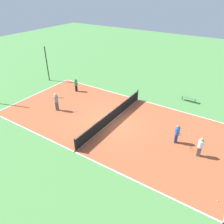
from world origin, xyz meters
name	(u,v)px	position (x,y,z in m)	size (l,w,h in m)	color
ground_plane	(112,121)	(0.00, 0.00, 0.00)	(80.00, 80.00, 0.00)	#518E47
court_surface	(112,121)	(0.00, 0.00, 0.01)	(9.76, 19.56, 0.02)	#B75633
tennis_net	(112,115)	(0.00, 0.00, 0.57)	(9.56, 0.10, 1.08)	black
bench	(189,98)	(7.26, -4.46, 0.39)	(0.36, 1.58, 0.45)	#4C8C4C
player_far_green	(76,84)	(2.94, 6.59, 0.82)	(0.83, 0.94, 1.41)	black
player_near_blue	(177,133)	(0.08, -5.58, 0.90)	(0.99, 0.69, 1.54)	navy
player_near_white	(200,146)	(-0.48, -7.37, 0.86)	(0.40, 0.40, 1.50)	#4C4C51
player_baseline_gray	(56,101)	(-1.21, 5.29, 1.02)	(0.72, 0.98, 1.73)	#4C4C51
tennis_ball_midcourt	(218,201)	(-3.66, -9.24, 0.06)	(0.07, 0.07, 0.07)	#CCE033
tennis_ball_right_alley	(193,117)	(4.30, -5.70, 0.06)	(0.07, 0.07, 0.07)	#CCE033
tennis_ball_left_sideline	(87,101)	(1.60, 3.98, 0.06)	(0.07, 0.07, 0.07)	#CCE033
fence_post_back_right	(47,64)	(3.53, 11.45, 2.05)	(0.12, 0.12, 4.10)	black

